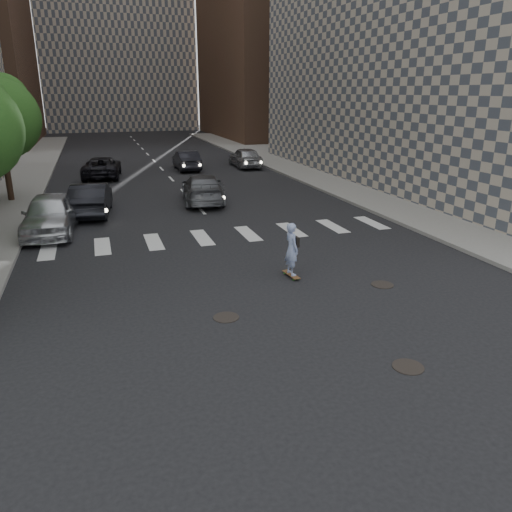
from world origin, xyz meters
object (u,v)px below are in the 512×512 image
at_px(traffic_car_a, 91,199).
at_px(traffic_car_e, 186,160).
at_px(skateboarder, 292,249).
at_px(traffic_car_b, 203,189).
at_px(traffic_car_c, 102,167).
at_px(traffic_car_d, 245,157).
at_px(silver_sedan, 50,214).
at_px(tree_c, 0,114).

xyz_separation_m(traffic_car_a, traffic_car_e, (7.09, 13.07, -0.06)).
bearing_deg(traffic_car_a, skateboarder, 125.05).
xyz_separation_m(traffic_car_b, traffic_car_e, (1.28, 11.96, -0.02)).
bearing_deg(skateboarder, traffic_car_c, 97.75).
relative_size(traffic_car_b, traffic_car_d, 1.12).
bearing_deg(skateboarder, traffic_car_d, 71.16).
relative_size(traffic_car_b, traffic_car_e, 1.17).
bearing_deg(traffic_car_b, skateboarder, 99.18).
relative_size(silver_sedan, traffic_car_d, 1.07).
bearing_deg(traffic_car_b, silver_sedan, 36.84).
bearing_deg(traffic_car_e, traffic_car_b, 83.86).
relative_size(traffic_car_c, traffic_car_e, 1.17).
relative_size(tree_c, traffic_car_a, 1.37).
xyz_separation_m(traffic_car_a, traffic_car_c, (0.79, 11.30, -0.06)).
bearing_deg(tree_c, traffic_car_b, -18.50).
height_order(traffic_car_b, traffic_car_c, traffic_car_b).
bearing_deg(traffic_car_d, tree_c, 29.37).
height_order(traffic_car_b, traffic_car_e, traffic_car_b).
height_order(silver_sedan, traffic_car_b, silver_sedan).
distance_m(tree_c, traffic_car_a, 7.20).
bearing_deg(skateboarder, traffic_car_e, 82.09).
bearing_deg(traffic_car_d, traffic_car_a, 48.88).
relative_size(silver_sedan, traffic_car_c, 0.95).
distance_m(silver_sedan, traffic_car_e, 18.38).
bearing_deg(traffic_car_d, traffic_car_c, 10.02).
height_order(tree_c, traffic_car_a, tree_c).
relative_size(silver_sedan, traffic_car_a, 1.03).
distance_m(silver_sedan, traffic_car_b, 8.59).
bearing_deg(tree_c, traffic_car_a, -46.93).
xyz_separation_m(traffic_car_b, traffic_car_c, (-5.02, 10.19, -0.03)).
bearing_deg(traffic_car_c, silver_sedan, 86.12).
bearing_deg(traffic_car_a, traffic_car_b, -162.96).
bearing_deg(tree_c, traffic_car_e, 37.51).
bearing_deg(traffic_car_a, tree_c, -40.68).
xyz_separation_m(silver_sedan, traffic_car_c, (2.48, 14.38, -0.12)).
xyz_separation_m(tree_c, silver_sedan, (2.45, -7.52, -3.80)).
relative_size(skateboarder, traffic_car_d, 0.39).
relative_size(tree_c, skateboarder, 3.60).
relative_size(traffic_car_a, traffic_car_b, 0.92).
height_order(traffic_car_a, traffic_car_d, traffic_car_a).
relative_size(skateboarder, traffic_car_b, 0.35).
distance_m(skateboarder, traffic_car_c, 23.07).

